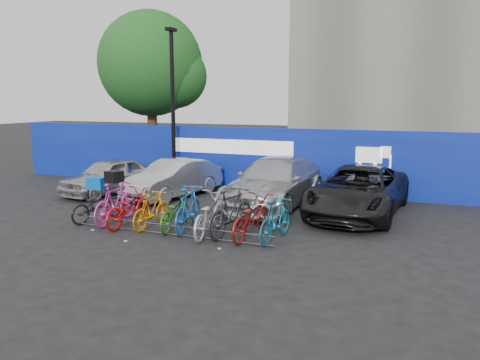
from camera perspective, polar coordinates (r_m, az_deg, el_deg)
The scene contains 21 objects.
ground at distance 12.72m, azimuth -7.16°, elevation -6.04°, with size 100.00×100.00×0.00m, color black.
hoarding at distance 17.88m, azimuth 1.94°, elevation 2.57°, with size 22.00×0.18×2.40m.
tree at distance 24.39m, azimuth -10.32°, elevation 13.45°, with size 5.40×5.20×7.80m.
lamppost at distance 18.52m, azimuth -8.19°, elevation 9.14°, with size 0.25×0.50×6.11m.
bike_rack at distance 12.17m, azimuth -8.52°, elevation -6.01°, with size 5.60×0.03×0.30m.
car_0 at distance 18.01m, azimuth -15.68°, elevation 0.49°, with size 1.54×3.83×1.30m, color #ACACB1.
car_1 at distance 16.85m, azimuth -8.09°, elevation 0.19°, with size 1.42×4.06×1.34m, color #A3A3A8.
car_2 at distance 15.39m, azimuth 4.26°, elevation -0.27°, with size 2.16×5.31×1.54m, color #B0B1B5.
car_3 at distance 14.58m, azimuth 14.21°, elevation -1.29°, with size 2.41×5.23×1.45m, color black.
bike_0 at distance 14.05m, azimuth -17.01°, elevation -2.92°, with size 0.62×1.78×0.94m, color black.
bike_1 at distance 13.62m, azimuth -14.95°, elevation -2.67°, with size 0.56×1.97×1.19m, color #DB38A9.
bike_2 at distance 13.26m, azimuth -13.44°, elevation -3.32°, with size 0.67×1.93×1.01m, color #BC0D0C.
bike_3 at distance 12.90m, azimuth -10.70°, elevation -3.61°, with size 0.47×1.67×1.00m, color orange.
bike_4 at distance 12.72m, azimuth -7.94°, elevation -3.85°, with size 0.63×1.81×0.95m, color #1D731C.
bike_5 at distance 12.51m, azimuth -6.33°, elevation -3.46°, with size 0.56×2.00×1.20m, color #1F59A2.
bike_6 at distance 12.05m, azimuth -3.85°, elevation -4.22°, with size 0.72×2.06×1.08m, color #A6AAAD.
bike_7 at distance 11.99m, azimuth -1.09°, elevation -3.91°, with size 0.58×2.04×1.23m, color #262629.
bike_8 at distance 11.79m, azimuth 1.38°, elevation -4.56°, with size 0.70×2.02×1.06m, color maroon.
bike_9 at distance 11.56m, azimuth 4.37°, elevation -4.87°, with size 0.50×1.78×1.07m, color #145C7B.
cargo_crate at distance 13.92m, azimuth -17.14°, elevation -0.38°, with size 0.46×0.35×0.33m, color #044FB9.
cargo_topcase at distance 13.49m, azimuth -15.09°, elevation 0.43°, with size 0.42×0.37×0.31m, color black.
Camera 1 is at (5.87, -10.74, 3.46)m, focal length 35.00 mm.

